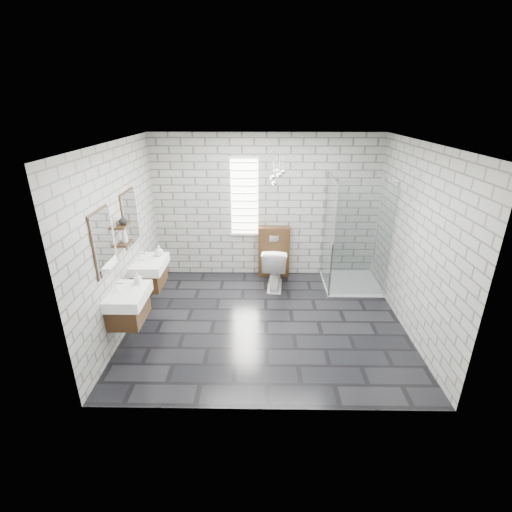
{
  "coord_description": "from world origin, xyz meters",
  "views": [
    {
      "loc": [
        -0.08,
        -4.97,
        3.19
      ],
      "look_at": [
        -0.16,
        0.35,
        0.96
      ],
      "focal_mm": 26.0,
      "sensor_mm": 36.0,
      "label": 1
    }
  ],
  "objects_px": {
    "vanity_left": "(125,297)",
    "toilet": "(275,267)",
    "cistern_panel": "(274,251)",
    "shower_enclosure": "(349,262)",
    "vanity_right": "(148,265)"
  },
  "relations": [
    {
      "from": "toilet",
      "to": "shower_enclosure",
      "type": "bearing_deg",
      "value": -176.41
    },
    {
      "from": "vanity_left",
      "to": "shower_enclosure",
      "type": "bearing_deg",
      "value": 27.84
    },
    {
      "from": "cistern_panel",
      "to": "shower_enclosure",
      "type": "height_order",
      "value": "shower_enclosure"
    },
    {
      "from": "cistern_panel",
      "to": "toilet",
      "type": "bearing_deg",
      "value": -90.0
    },
    {
      "from": "vanity_left",
      "to": "toilet",
      "type": "xyz_separation_m",
      "value": [
        2.07,
        1.82,
        -0.36
      ]
    },
    {
      "from": "vanity_left",
      "to": "cistern_panel",
      "type": "relative_size",
      "value": 1.57
    },
    {
      "from": "vanity_left",
      "to": "cistern_panel",
      "type": "bearing_deg",
      "value": 48.22
    },
    {
      "from": "vanity_left",
      "to": "toilet",
      "type": "distance_m",
      "value": 2.78
    },
    {
      "from": "shower_enclosure",
      "to": "vanity_right",
      "type": "bearing_deg",
      "value": -167.49
    },
    {
      "from": "vanity_right",
      "to": "cistern_panel",
      "type": "height_order",
      "value": "vanity_right"
    },
    {
      "from": "vanity_left",
      "to": "vanity_right",
      "type": "height_order",
      "value": "same"
    },
    {
      "from": "vanity_right",
      "to": "cistern_panel",
      "type": "distance_m",
      "value": 2.44
    },
    {
      "from": "vanity_left",
      "to": "shower_enclosure",
      "type": "relative_size",
      "value": 0.77
    },
    {
      "from": "vanity_left",
      "to": "vanity_right",
      "type": "bearing_deg",
      "value": 90.0
    },
    {
      "from": "shower_enclosure",
      "to": "toilet",
      "type": "relative_size",
      "value": 2.55
    }
  ]
}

